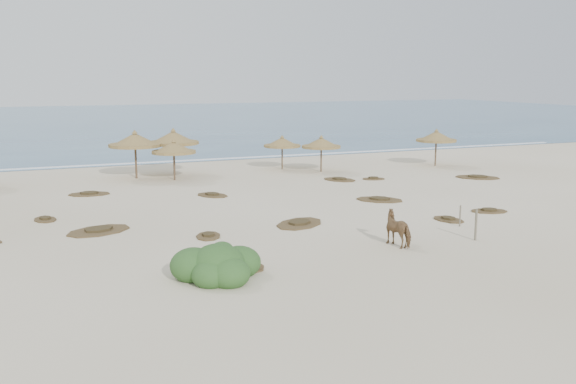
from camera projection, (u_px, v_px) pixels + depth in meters
The scene contains 26 objects.
ground at pixel (358, 235), 26.81m from camera, with size 160.00×160.00×0.00m, color beige.
ocean at pixel (116, 120), 95.06m from camera, with size 200.00×100.00×0.01m, color navy.
foam_line at pixel (200, 160), 50.47m from camera, with size 70.00×0.60×0.01m, color white.
palapa_1 at pixel (135, 141), 41.12m from camera, with size 4.38×4.38×3.15m.
palapa_2 at pixel (174, 148), 40.48m from camera, with size 3.38×3.38×2.63m.
palapa_3 at pixel (173, 138), 42.65m from camera, with size 4.35×4.35×3.14m.
palapa_4 at pixel (282, 143), 45.24m from camera, with size 3.15×3.15×2.44m.
palapa_5 at pixel (321, 143), 44.02m from camera, with size 2.79×2.79×2.55m.
palapa_6 at pixel (436, 137), 46.97m from camera, with size 3.70×3.70×2.74m.
horse at pixel (400, 229), 25.04m from camera, with size 0.74×1.61×1.36m, color brown.
fence_post_near at pixel (476, 225), 25.83m from camera, with size 0.10×0.10×1.28m, color #706854.
fence_post_far at pixel (460, 216), 28.24m from camera, with size 0.07×0.07×0.95m, color #706854.
bush at pixel (218, 266), 20.96m from camera, with size 3.05×2.69×1.37m.
scrub_1 at pixel (99, 230), 27.39m from camera, with size 3.35×2.83×0.16m.
scrub_2 at pixel (208, 236), 26.49m from camera, with size 1.45×1.80×0.16m.
scrub_3 at pixel (379, 199), 34.23m from camera, with size 2.97×2.89×0.16m.
scrub_4 at pixel (489, 211), 31.36m from camera, with size 2.08×1.69×0.16m.
scrub_5 at pixel (477, 177), 41.71m from camera, with size 3.35×3.21×0.16m.
scrub_6 at pixel (89, 194), 35.86m from camera, with size 2.48×1.82×0.16m.
scrub_7 at pixel (339, 179), 40.79m from camera, with size 2.38×2.65×0.16m.
scrub_8 at pixel (45, 219), 29.53m from camera, with size 1.20×1.63×0.16m.
scrub_9 at pixel (299, 223), 28.71m from camera, with size 3.23×3.05×0.16m.
scrub_10 at pixel (373, 179), 41.12m from camera, with size 1.69×1.36×0.16m.
scrub_11 at pixel (247, 265), 22.34m from camera, with size 1.27×1.81×0.16m.
scrub_12 at pixel (448, 219), 29.51m from camera, with size 1.31×1.79×0.16m.
scrub_13 at pixel (212, 195), 35.52m from camera, with size 2.10×2.35×0.16m.
Camera 1 is at (-12.62, -22.98, 6.58)m, focal length 40.00 mm.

